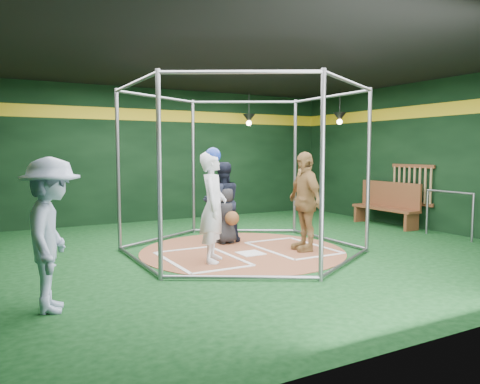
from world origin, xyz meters
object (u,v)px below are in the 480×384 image
batter_figure (213,205)px  umpire (222,202)px  dugout_bench (387,203)px  visitor_leopard (305,201)px

batter_figure → umpire: bearing=58.4°
dugout_bench → umpire: bearing=179.1°
dugout_bench → visitor_leopard: bearing=-158.8°
umpire → dugout_bench: bearing=-171.2°
batter_figure → dugout_bench: (5.48, 1.40, -0.40)m
batter_figure → umpire: (0.91, 1.47, -0.13)m
batter_figure → dugout_bench: size_ratio=1.02×
batter_figure → visitor_leopard: size_ratio=1.04×
umpire → batter_figure: bearing=68.2°
umpire → dugout_bench: umpire is taller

